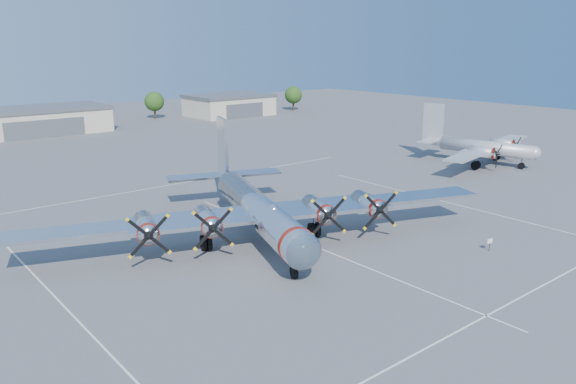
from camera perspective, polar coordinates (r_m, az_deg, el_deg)
ground at (r=55.16m, az=-0.31°, el=-4.33°), size 260.00×260.00×0.00m
parking_lines at (r=53.89m, az=0.87°, el=-4.80°), size 60.00×50.08×0.01m
hangar_center at (r=127.66m, az=-24.36°, el=6.63°), size 28.60×14.60×5.40m
hangar_east at (r=147.49m, az=-5.99°, el=8.81°), size 20.60×14.60×5.40m
tree_east at (r=143.66m, az=-13.43°, el=8.93°), size 4.80×4.80×6.64m
tree_far_east at (r=157.69m, az=0.55°, el=9.82°), size 4.80×4.80×6.64m
main_bomber_b29 at (r=54.60m, az=-3.27°, el=-4.56°), size 52.59×43.98×9.93m
twin_engine_east at (r=92.31m, az=18.81°, el=2.75°), size 31.26×25.19×8.81m
info_placard at (r=53.78m, az=19.82°, el=-4.83°), size 0.61×0.15×1.17m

